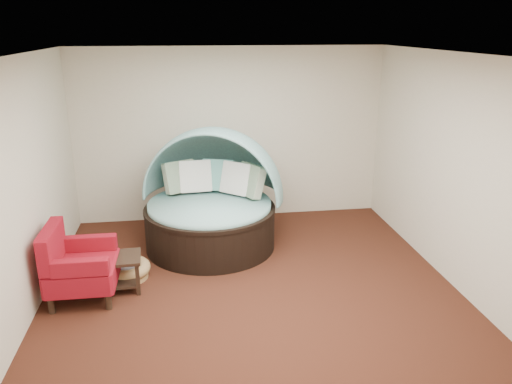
{
  "coord_description": "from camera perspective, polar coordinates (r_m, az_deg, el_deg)",
  "views": [
    {
      "loc": [
        -0.75,
        -5.46,
        3.09
      ],
      "look_at": [
        0.14,
        0.6,
        1.04
      ],
      "focal_mm": 35.0,
      "sensor_mm": 36.0,
      "label": 1
    }
  ],
  "objects": [
    {
      "name": "ceiling",
      "position": [
        5.52,
        -0.59,
        15.48
      ],
      "size": [
        5.0,
        5.0,
        0.0
      ],
      "primitive_type": "plane",
      "rotation": [
        3.14,
        0.0,
        0.0
      ],
      "color": "white",
      "rests_on": "wall_back"
    },
    {
      "name": "pet_basket",
      "position": [
        6.69,
        -14.53,
        -8.61
      ],
      "size": [
        0.79,
        0.79,
        0.21
      ],
      "rotation": [
        0.0,
        0.0,
        -0.41
      ],
      "color": "olive",
      "rests_on": "floor"
    },
    {
      "name": "wall_right",
      "position": [
        6.57,
        21.6,
        2.27
      ],
      "size": [
        0.0,
        5.0,
        5.0
      ],
      "primitive_type": "plane",
      "rotation": [
        1.57,
        0.0,
        -1.57
      ],
      "color": "beige",
      "rests_on": "floor"
    },
    {
      "name": "floor",
      "position": [
        6.32,
        -0.5,
        -10.79
      ],
      "size": [
        5.0,
        5.0,
        0.0
      ],
      "primitive_type": "plane",
      "color": "#451F13",
      "rests_on": "ground"
    },
    {
      "name": "canopy_daybed",
      "position": [
        7.24,
        -5.11,
        -0.02
      ],
      "size": [
        2.42,
        2.38,
        1.73
      ],
      "rotation": [
        0.0,
        0.0,
        -0.32
      ],
      "color": "black",
      "rests_on": "floor"
    },
    {
      "name": "side_table",
      "position": [
        6.36,
        -15.05,
        -8.4
      ],
      "size": [
        0.48,
        0.48,
        0.44
      ],
      "rotation": [
        0.0,
        0.0,
        0.06
      ],
      "color": "black",
      "rests_on": "floor"
    },
    {
      "name": "wall_back",
      "position": [
        8.17,
        -2.95,
        6.52
      ],
      "size": [
        5.0,
        0.0,
        5.0
      ],
      "primitive_type": "plane",
      "rotation": [
        1.57,
        0.0,
        0.0
      ],
      "color": "beige",
      "rests_on": "floor"
    },
    {
      "name": "wall_left",
      "position": [
        5.98,
        -25.01,
        0.29
      ],
      "size": [
        0.0,
        5.0,
        5.0
      ],
      "primitive_type": "plane",
      "rotation": [
        1.57,
        0.0,
        1.57
      ],
      "color": "beige",
      "rests_on": "floor"
    },
    {
      "name": "wall_front",
      "position": [
        3.49,
        5.16,
        -10.52
      ],
      "size": [
        5.0,
        0.0,
        5.0
      ],
      "primitive_type": "plane",
      "rotation": [
        -1.57,
        0.0,
        0.0
      ],
      "color": "beige",
      "rests_on": "floor"
    },
    {
      "name": "red_armchair",
      "position": [
        6.26,
        -19.78,
        -7.89
      ],
      "size": [
        0.79,
        0.8,
        0.92
      ],
      "rotation": [
        0.0,
        0.0,
        -0.01
      ],
      "color": "black",
      "rests_on": "floor"
    }
  ]
}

